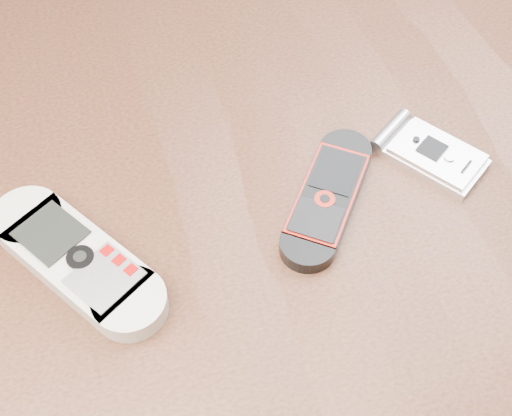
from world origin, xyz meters
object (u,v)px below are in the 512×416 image
object	(u,v)px
table	(251,287)
nokia_white	(77,259)
nokia_black_red	(327,196)
motorola_razr	(434,154)

from	to	relation	value
table	nokia_white	size ratio (longest dim) A/B	7.42
table	nokia_black_red	bearing A→B (deg)	-2.89
nokia_white	nokia_black_red	distance (m)	0.19
nokia_white	motorola_razr	size ratio (longest dim) A/B	1.79
table	nokia_white	xyz separation A→B (m)	(-0.13, -0.01, 0.11)
table	nokia_black_red	distance (m)	0.13
nokia_white	motorola_razr	distance (m)	0.29
nokia_black_red	motorola_razr	bearing A→B (deg)	46.62
table	nokia_white	world-z (taller)	nokia_white
nokia_white	nokia_black_red	bearing A→B (deg)	-32.00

